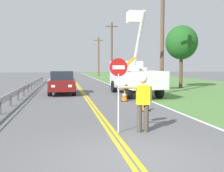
{
  "coord_description": "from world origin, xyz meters",
  "views": [
    {
      "loc": [
        -1.47,
        -5.46,
        2.09
      ],
      "look_at": [
        0.64,
        5.8,
        1.2
      ],
      "focal_mm": 41.55,
      "sensor_mm": 36.0,
      "label": 1
    }
  ],
  "objects_px": {
    "utility_bucket_truck": "(133,75)",
    "traffic_cone_mid": "(125,96)",
    "stop_sign_paddle": "(119,78)",
    "utility_pole_far": "(99,56)",
    "traffic_cone_lead": "(146,104)",
    "oncoming_sedan_nearest": "(62,83)",
    "utility_pole_mid": "(112,50)",
    "roadside_tree_verge": "(182,43)",
    "flagger_worker": "(143,99)",
    "utility_pole_near": "(162,32)"
  },
  "relations": [
    {
      "from": "flagger_worker",
      "to": "utility_pole_far",
      "type": "bearing_deg",
      "value": 84.1
    },
    {
      "from": "oncoming_sedan_nearest",
      "to": "traffic_cone_lead",
      "type": "xyz_separation_m",
      "value": [
        3.85,
        -8.11,
        -0.5
      ]
    },
    {
      "from": "oncoming_sedan_nearest",
      "to": "roadside_tree_verge",
      "type": "distance_m",
      "value": 12.18
    },
    {
      "from": "stop_sign_paddle",
      "to": "traffic_cone_mid",
      "type": "distance_m",
      "value": 7.42
    },
    {
      "from": "oncoming_sedan_nearest",
      "to": "utility_pole_mid",
      "type": "xyz_separation_m",
      "value": [
        7.15,
        18.25,
        3.58
      ]
    },
    {
      "from": "flagger_worker",
      "to": "oncoming_sedan_nearest",
      "type": "height_order",
      "value": "flagger_worker"
    },
    {
      "from": "oncoming_sedan_nearest",
      "to": "stop_sign_paddle",
      "type": "bearing_deg",
      "value": -81.44
    },
    {
      "from": "traffic_cone_lead",
      "to": "flagger_worker",
      "type": "bearing_deg",
      "value": -109.51
    },
    {
      "from": "stop_sign_paddle",
      "to": "traffic_cone_mid",
      "type": "xyz_separation_m",
      "value": [
        1.88,
        7.05,
        -1.37
      ]
    },
    {
      "from": "utility_pole_mid",
      "to": "traffic_cone_mid",
      "type": "height_order",
      "value": "utility_pole_mid"
    },
    {
      "from": "stop_sign_paddle",
      "to": "utility_bucket_truck",
      "type": "xyz_separation_m",
      "value": [
        3.32,
        10.51,
        -0.28
      ]
    },
    {
      "from": "oncoming_sedan_nearest",
      "to": "utility_pole_mid",
      "type": "bearing_deg",
      "value": 68.6
    },
    {
      "from": "utility_pole_near",
      "to": "roadside_tree_verge",
      "type": "relative_size",
      "value": 1.49
    },
    {
      "from": "stop_sign_paddle",
      "to": "roadside_tree_verge",
      "type": "height_order",
      "value": "roadside_tree_verge"
    },
    {
      "from": "utility_pole_far",
      "to": "traffic_cone_mid",
      "type": "xyz_separation_m",
      "value": [
        -3.46,
        -37.12,
        -3.74
      ]
    },
    {
      "from": "oncoming_sedan_nearest",
      "to": "traffic_cone_mid",
      "type": "height_order",
      "value": "oncoming_sedan_nearest"
    },
    {
      "from": "utility_bucket_truck",
      "to": "oncoming_sedan_nearest",
      "type": "height_order",
      "value": "utility_bucket_truck"
    },
    {
      "from": "utility_bucket_truck",
      "to": "roadside_tree_verge",
      "type": "height_order",
      "value": "utility_bucket_truck"
    },
    {
      "from": "utility_pole_far",
      "to": "oncoming_sedan_nearest",
      "type": "bearing_deg",
      "value": -102.38
    },
    {
      "from": "stop_sign_paddle",
      "to": "oncoming_sedan_nearest",
      "type": "distance_m",
      "value": 11.93
    },
    {
      "from": "oncoming_sedan_nearest",
      "to": "traffic_cone_lead",
      "type": "relative_size",
      "value": 5.9
    },
    {
      "from": "utility_pole_mid",
      "to": "utility_bucket_truck",
      "type": "bearing_deg",
      "value": -96.04
    },
    {
      "from": "stop_sign_paddle",
      "to": "utility_pole_far",
      "type": "bearing_deg",
      "value": 83.11
    },
    {
      "from": "roadside_tree_verge",
      "to": "traffic_cone_mid",
      "type": "bearing_deg",
      "value": -132.25
    },
    {
      "from": "flagger_worker",
      "to": "stop_sign_paddle",
      "type": "bearing_deg",
      "value": 176.74
    },
    {
      "from": "traffic_cone_mid",
      "to": "utility_pole_near",
      "type": "bearing_deg",
      "value": 42.58
    },
    {
      "from": "flagger_worker",
      "to": "stop_sign_paddle",
      "type": "xyz_separation_m",
      "value": [
        -0.77,
        0.04,
        0.66
      ]
    },
    {
      "from": "flagger_worker",
      "to": "traffic_cone_lead",
      "type": "distance_m",
      "value": 3.98
    },
    {
      "from": "utility_bucket_truck",
      "to": "utility_pole_mid",
      "type": "distance_m",
      "value": 19.84
    },
    {
      "from": "utility_bucket_truck",
      "to": "utility_pole_far",
      "type": "xyz_separation_m",
      "value": [
        2.02,
        33.66,
        2.65
      ]
    },
    {
      "from": "oncoming_sedan_nearest",
      "to": "roadside_tree_verge",
      "type": "height_order",
      "value": "roadside_tree_verge"
    },
    {
      "from": "utility_bucket_truck",
      "to": "utility_pole_near",
      "type": "bearing_deg",
      "value": -3.99
    },
    {
      "from": "traffic_cone_lead",
      "to": "utility_bucket_truck",
      "type": "bearing_deg",
      "value": 79.74
    },
    {
      "from": "flagger_worker",
      "to": "traffic_cone_mid",
      "type": "bearing_deg",
      "value": 81.09
    },
    {
      "from": "utility_bucket_truck",
      "to": "stop_sign_paddle",
      "type": "bearing_deg",
      "value": -107.52
    },
    {
      "from": "roadside_tree_verge",
      "to": "stop_sign_paddle",
      "type": "bearing_deg",
      "value": -121.49
    },
    {
      "from": "utility_pole_far",
      "to": "roadside_tree_verge",
      "type": "distance_m",
      "value": 29.16
    },
    {
      "from": "traffic_cone_mid",
      "to": "flagger_worker",
      "type": "bearing_deg",
      "value": -98.91
    },
    {
      "from": "utility_pole_mid",
      "to": "roadside_tree_verge",
      "type": "distance_m",
      "value": 15.26
    },
    {
      "from": "utility_pole_far",
      "to": "traffic_cone_lead",
      "type": "height_order",
      "value": "utility_pole_far"
    },
    {
      "from": "stop_sign_paddle",
      "to": "utility_bucket_truck",
      "type": "relative_size",
      "value": 0.34
    },
    {
      "from": "utility_bucket_truck",
      "to": "utility_pole_far",
      "type": "distance_m",
      "value": 33.82
    },
    {
      "from": "utility_pole_near",
      "to": "traffic_cone_lead",
      "type": "relative_size",
      "value": 12.6
    },
    {
      "from": "utility_pole_near",
      "to": "traffic_cone_mid",
      "type": "bearing_deg",
      "value": -137.42
    },
    {
      "from": "traffic_cone_lead",
      "to": "oncoming_sedan_nearest",
      "type": "bearing_deg",
      "value": 115.38
    },
    {
      "from": "oncoming_sedan_nearest",
      "to": "utility_pole_near",
      "type": "distance_m",
      "value": 8.29
    },
    {
      "from": "utility_pole_near",
      "to": "utility_pole_far",
      "type": "xyz_separation_m",
      "value": [
        -0.14,
        33.81,
        -0.52
      ]
    },
    {
      "from": "oncoming_sedan_nearest",
      "to": "roadside_tree_verge",
      "type": "xyz_separation_m",
      "value": [
        11.14,
        3.53,
        3.44
      ]
    },
    {
      "from": "utility_bucket_truck",
      "to": "traffic_cone_mid",
      "type": "relative_size",
      "value": 9.8
    },
    {
      "from": "utility_pole_far",
      "to": "utility_pole_mid",
      "type": "bearing_deg",
      "value": -89.83
    }
  ]
}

